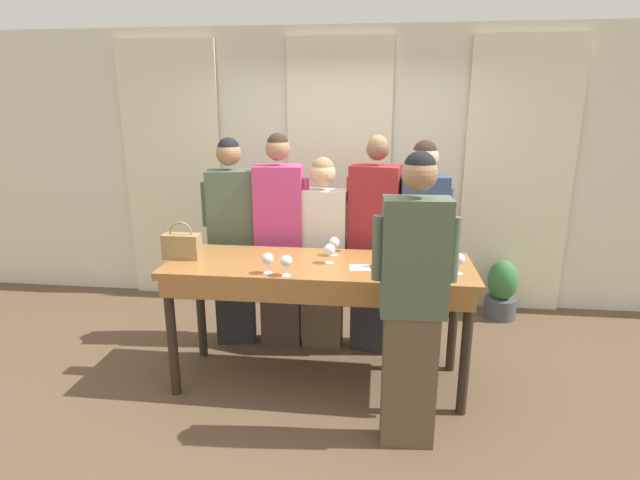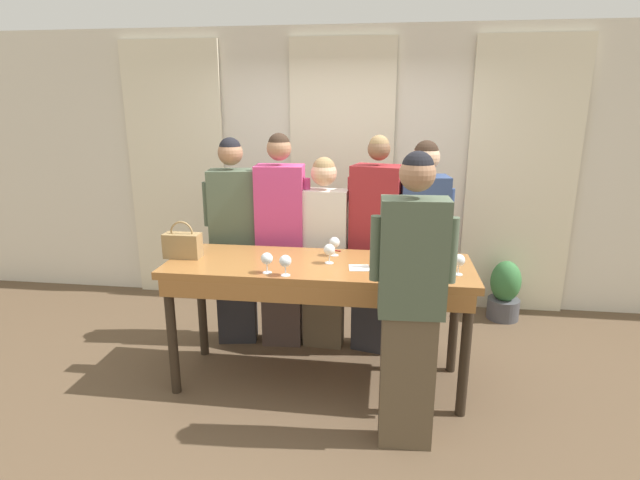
{
  "view_description": "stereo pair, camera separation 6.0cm",
  "coord_description": "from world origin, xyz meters",
  "views": [
    {
      "loc": [
        0.42,
        -3.4,
        2.08
      ],
      "look_at": [
        0.0,
        0.07,
        1.11
      ],
      "focal_mm": 28.0,
      "sensor_mm": 36.0,
      "label": 1
    },
    {
      "loc": [
        0.48,
        -3.4,
        2.08
      ],
      "look_at": [
        0.0,
        0.07,
        1.11
      ],
      "focal_mm": 28.0,
      "sensor_mm": 36.0,
      "label": 2
    }
  ],
  "objects": [
    {
      "name": "ground_plane",
      "position": [
        0.0,
        0.0,
        0.0
      ],
      "size": [
        18.0,
        18.0,
        0.0
      ],
      "primitive_type": "plane",
      "color": "brown"
    },
    {
      "name": "wall_back",
      "position": [
        0.0,
        1.73,
        1.4
      ],
      "size": [
        12.0,
        0.06,
        2.8
      ],
      "color": "silver",
      "rests_on": "ground_plane"
    },
    {
      "name": "curtain_panel_left",
      "position": [
        -1.76,
        1.67,
        1.34
      ],
      "size": [
        1.04,
        0.03,
        2.69
      ],
      "color": "#EFE5C6",
      "rests_on": "ground_plane"
    },
    {
      "name": "curtain_panel_center",
      "position": [
        0.0,
        1.67,
        1.34
      ],
      "size": [
        1.04,
        0.03,
        2.69
      ],
      "color": "#EFE5C6",
      "rests_on": "ground_plane"
    },
    {
      "name": "curtain_panel_right",
      "position": [
        1.76,
        1.67,
        1.34
      ],
      "size": [
        1.04,
        0.03,
        2.69
      ],
      "color": "#EFE5C6",
      "rests_on": "ground_plane"
    },
    {
      "name": "tasting_bar",
      "position": [
        0.0,
        -0.02,
        0.85
      ],
      "size": [
        2.2,
        0.74,
        0.96
      ],
      "color": "#9E6633",
      "rests_on": "ground_plane"
    },
    {
      "name": "wine_bottle",
      "position": [
        0.48,
        -0.04,
        1.07
      ],
      "size": [
        0.07,
        0.07,
        0.3
      ],
      "color": "black",
      "rests_on": "tasting_bar"
    },
    {
      "name": "handbag",
      "position": [
        -1.02,
        -0.01,
        1.06
      ],
      "size": [
        0.27,
        0.12,
        0.28
      ],
      "color": "#997A4C",
      "rests_on": "tasting_bar"
    },
    {
      "name": "wine_glass_front_left",
      "position": [
        0.76,
        -0.1,
        1.06
      ],
      "size": [
        0.08,
        0.08,
        0.14
      ],
      "color": "white",
      "rests_on": "tasting_bar"
    },
    {
      "name": "wine_glass_front_mid",
      "position": [
        0.09,
        0.19,
        1.06
      ],
      "size": [
        0.08,
        0.08,
        0.14
      ],
      "color": "white",
      "rests_on": "tasting_bar"
    },
    {
      "name": "wine_glass_front_right",
      "position": [
        0.91,
        0.15,
        1.06
      ],
      "size": [
        0.08,
        0.08,
        0.14
      ],
      "color": "white",
      "rests_on": "tasting_bar"
    },
    {
      "name": "wine_glass_center_left",
      "position": [
        0.66,
        -0.26,
        1.06
      ],
      "size": [
        0.08,
        0.08,
        0.14
      ],
      "color": "white",
      "rests_on": "tasting_bar"
    },
    {
      "name": "wine_glass_center_mid",
      "position": [
        0.97,
        -0.13,
        1.06
      ],
      "size": [
        0.08,
        0.08,
        0.14
      ],
      "color": "white",
      "rests_on": "tasting_bar"
    },
    {
      "name": "wine_glass_center_right",
      "position": [
        0.88,
        0.03,
        1.06
      ],
      "size": [
        0.08,
        0.08,
        0.14
      ],
      "color": "white",
      "rests_on": "tasting_bar"
    },
    {
      "name": "wine_glass_back_left",
      "position": [
        -0.18,
        -0.3,
        1.06
      ],
      "size": [
        0.08,
        0.08,
        0.14
      ],
      "color": "white",
      "rests_on": "tasting_bar"
    },
    {
      "name": "wine_glass_back_mid",
      "position": [
        -0.32,
        -0.27,
        1.06
      ],
      "size": [
        0.08,
        0.08,
        0.14
      ],
      "color": "white",
      "rests_on": "tasting_bar"
    },
    {
      "name": "wine_glass_back_right",
      "position": [
        0.08,
        0.0,
        1.06
      ],
      "size": [
        0.08,
        0.08,
        0.14
      ],
      "color": "white",
      "rests_on": "tasting_bar"
    },
    {
      "name": "napkin",
      "position": [
        0.3,
        -0.08,
        0.96
      ],
      "size": [
        0.16,
        0.16,
        0.0
      ],
      "color": "white",
      "rests_on": "tasting_bar"
    },
    {
      "name": "pen",
      "position": [
        0.07,
        0.31,
        0.96
      ],
      "size": [
        0.12,
        0.04,
        0.01
      ],
      "color": "maroon",
      "rests_on": "tasting_bar"
    },
    {
      "name": "guest_olive_jacket",
      "position": [
        -0.82,
        0.61,
        0.93
      ],
      "size": [
        0.5,
        0.32,
        1.8
      ],
      "color": "#28282D",
      "rests_on": "ground_plane"
    },
    {
      "name": "guest_pink_top",
      "position": [
        -0.41,
        0.61,
        0.94
      ],
      "size": [
        0.51,
        0.29,
        1.84
      ],
      "color": "#473833",
      "rests_on": "ground_plane"
    },
    {
      "name": "guest_cream_sweater",
      "position": [
        -0.04,
        0.61,
        0.87
      ],
      "size": [
        0.52,
        0.23,
        1.66
      ],
      "color": "brown",
      "rests_on": "ground_plane"
    },
    {
      "name": "guest_striped_shirt",
      "position": [
        0.4,
        0.61,
        0.93
      ],
      "size": [
        0.51,
        0.36,
        1.83
      ],
      "color": "#28282D",
      "rests_on": "ground_plane"
    },
    {
      "name": "guest_navy_coat",
      "position": [
        0.76,
        0.61,
        0.93
      ],
      "size": [
        0.5,
        0.32,
        1.8
      ],
      "color": "#473833",
      "rests_on": "ground_plane"
    },
    {
      "name": "host_pouring",
      "position": [
        0.63,
        -0.63,
        0.96
      ],
      "size": [
        0.5,
        0.23,
        1.83
      ],
      "color": "brown",
      "rests_on": "ground_plane"
    },
    {
      "name": "potted_plant",
      "position": [
        1.65,
        1.4,
        0.29
      ],
      "size": [
        0.31,
        0.31,
        0.6
      ],
      "color": "#4C4C51",
      "rests_on": "ground_plane"
    }
  ]
}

